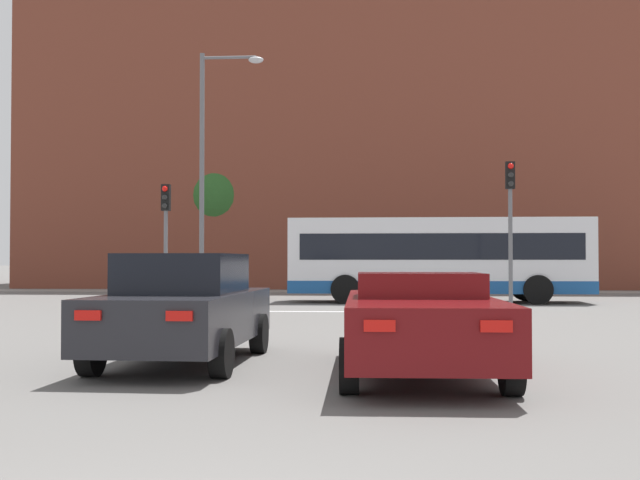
{
  "coord_description": "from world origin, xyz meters",
  "views": [
    {
      "loc": [
        1.16,
        -3.61,
        1.51
      ],
      "look_at": [
        -0.85,
        22.79,
        2.17
      ],
      "focal_mm": 45.0,
      "sensor_mm": 36.0,
      "label": 1
    }
  ],
  "objects_px": {
    "traffic_light_near_right": "(510,211)",
    "pedestrian_walking_east": "(445,270)",
    "traffic_light_near_left": "(166,225)",
    "street_lamp_junction": "(211,154)",
    "bus_crossing_lead": "(438,258)",
    "pedestrian_walking_west": "(394,272)",
    "car_roadster_right": "(420,321)",
    "pedestrian_waiting": "(367,271)",
    "car_saloon_left": "(184,308)"
  },
  "relations": [
    {
      "from": "traffic_light_near_right",
      "to": "pedestrian_walking_east",
      "type": "bearing_deg",
      "value": 92.91
    },
    {
      "from": "traffic_light_near_left",
      "to": "street_lamp_junction",
      "type": "distance_m",
      "value": 3.57
    },
    {
      "from": "bus_crossing_lead",
      "to": "pedestrian_walking_east",
      "type": "height_order",
      "value": "bus_crossing_lead"
    },
    {
      "from": "traffic_light_near_right",
      "to": "pedestrian_walking_east",
      "type": "relative_size",
      "value": 2.5
    },
    {
      "from": "traffic_light_near_left",
      "to": "traffic_light_near_right",
      "type": "relative_size",
      "value": 0.87
    },
    {
      "from": "street_lamp_junction",
      "to": "pedestrian_walking_west",
      "type": "distance_m",
      "value": 14.77
    },
    {
      "from": "traffic_light_near_left",
      "to": "pedestrian_walking_east",
      "type": "relative_size",
      "value": 2.16
    },
    {
      "from": "traffic_light_near_left",
      "to": "street_lamp_junction",
      "type": "height_order",
      "value": "street_lamp_junction"
    },
    {
      "from": "car_roadster_right",
      "to": "pedestrian_waiting",
      "type": "height_order",
      "value": "pedestrian_waiting"
    },
    {
      "from": "car_saloon_left",
      "to": "bus_crossing_lead",
      "type": "bearing_deg",
      "value": 75.43
    },
    {
      "from": "car_roadster_right",
      "to": "pedestrian_waiting",
      "type": "xyz_separation_m",
      "value": [
        -1.15,
        27.29,
        0.27
      ]
    },
    {
      "from": "pedestrian_walking_west",
      "to": "pedestrian_waiting",
      "type": "bearing_deg",
      "value": -40.5
    },
    {
      "from": "traffic_light_near_left",
      "to": "pedestrian_walking_west",
      "type": "xyz_separation_m",
      "value": [
        7.14,
        15.16,
        -1.65
      ]
    },
    {
      "from": "car_saloon_left",
      "to": "car_roadster_right",
      "type": "distance_m",
      "value": 3.5
    },
    {
      "from": "car_saloon_left",
      "to": "traffic_light_near_right",
      "type": "relative_size",
      "value": 1.04
    },
    {
      "from": "car_saloon_left",
      "to": "pedestrian_walking_east",
      "type": "relative_size",
      "value": 2.59
    },
    {
      "from": "car_roadster_right",
      "to": "traffic_light_near_left",
      "type": "distance_m",
      "value": 15.05
    },
    {
      "from": "pedestrian_waiting",
      "to": "pedestrian_walking_east",
      "type": "bearing_deg",
      "value": -48.81
    },
    {
      "from": "pedestrian_waiting",
      "to": "car_saloon_left",
      "type": "bearing_deg",
      "value": -148.93
    },
    {
      "from": "bus_crossing_lead",
      "to": "traffic_light_near_left",
      "type": "bearing_deg",
      "value": -59.68
    },
    {
      "from": "pedestrian_walking_west",
      "to": "car_roadster_right",
      "type": "bearing_deg",
      "value": 9.81
    },
    {
      "from": "traffic_light_near_left",
      "to": "traffic_light_near_right",
      "type": "xyz_separation_m",
      "value": [
        10.27,
        -0.03,
        0.37
      ]
    },
    {
      "from": "car_roadster_right",
      "to": "bus_crossing_lead",
      "type": "xyz_separation_m",
      "value": [
        1.52,
        18.18,
        0.88
      ]
    },
    {
      "from": "car_roadster_right",
      "to": "traffic_light_near_right",
      "type": "relative_size",
      "value": 1.12
    },
    {
      "from": "car_roadster_right",
      "to": "bus_crossing_lead",
      "type": "distance_m",
      "value": 18.26
    },
    {
      "from": "street_lamp_junction",
      "to": "pedestrian_walking_west",
      "type": "xyz_separation_m",
      "value": [
        6.27,
        12.73,
        -4.11
      ]
    },
    {
      "from": "traffic_light_near_left",
      "to": "pedestrian_walking_west",
      "type": "relative_size",
      "value": 2.38
    },
    {
      "from": "pedestrian_waiting",
      "to": "pedestrian_walking_west",
      "type": "relative_size",
      "value": 1.04
    },
    {
      "from": "pedestrian_walking_east",
      "to": "traffic_light_near_left",
      "type": "bearing_deg",
      "value": -81.49
    },
    {
      "from": "pedestrian_walking_west",
      "to": "bus_crossing_lead",
      "type": "bearing_deg",
      "value": 17.8
    },
    {
      "from": "car_saloon_left",
      "to": "street_lamp_junction",
      "type": "xyz_separation_m",
      "value": [
        -2.75,
        14.69,
        4.23
      ]
    },
    {
      "from": "car_saloon_left",
      "to": "pedestrian_walking_east",
      "type": "height_order",
      "value": "pedestrian_walking_east"
    },
    {
      "from": "car_roadster_right",
      "to": "street_lamp_junction",
      "type": "relative_size",
      "value": 0.58
    },
    {
      "from": "bus_crossing_lead",
      "to": "pedestrian_waiting",
      "type": "xyz_separation_m",
      "value": [
        -2.67,
        9.12,
        -0.61
      ]
    },
    {
      "from": "traffic_light_near_right",
      "to": "pedestrian_walking_west",
      "type": "relative_size",
      "value": 2.75
    },
    {
      "from": "bus_crossing_lead",
      "to": "pedestrian_walking_east",
      "type": "bearing_deg",
      "value": 173.89
    },
    {
      "from": "traffic_light_near_right",
      "to": "street_lamp_junction",
      "type": "xyz_separation_m",
      "value": [
        -9.39,
        2.47,
        2.1
      ]
    },
    {
      "from": "street_lamp_junction",
      "to": "pedestrian_waiting",
      "type": "height_order",
      "value": "street_lamp_junction"
    },
    {
      "from": "car_roadster_right",
      "to": "traffic_light_near_left",
      "type": "relative_size",
      "value": 1.29
    },
    {
      "from": "traffic_light_near_right",
      "to": "pedestrian_walking_west",
      "type": "xyz_separation_m",
      "value": [
        -3.12,
        15.19,
        -2.01
      ]
    },
    {
      "from": "street_lamp_junction",
      "to": "pedestrian_walking_east",
      "type": "relative_size",
      "value": 4.79
    },
    {
      "from": "bus_crossing_lead",
      "to": "traffic_light_near_left",
      "type": "xyz_separation_m",
      "value": [
        -8.52,
        -4.98,
        0.99
      ]
    },
    {
      "from": "bus_crossing_lead",
      "to": "traffic_light_near_right",
      "type": "xyz_separation_m",
      "value": [
        1.75,
        -5.02,
        1.35
      ]
    },
    {
      "from": "car_roadster_right",
      "to": "traffic_light_near_right",
      "type": "height_order",
      "value": "traffic_light_near_right"
    },
    {
      "from": "pedestrian_walking_east",
      "to": "pedestrian_walking_west",
      "type": "height_order",
      "value": "pedestrian_walking_east"
    },
    {
      "from": "street_lamp_junction",
      "to": "pedestrian_walking_east",
      "type": "height_order",
      "value": "street_lamp_junction"
    },
    {
      "from": "street_lamp_junction",
      "to": "car_saloon_left",
      "type": "bearing_deg",
      "value": -79.38
    },
    {
      "from": "bus_crossing_lead",
      "to": "traffic_light_near_right",
      "type": "relative_size",
      "value": 2.4
    },
    {
      "from": "street_lamp_junction",
      "to": "pedestrian_walking_east",
      "type": "bearing_deg",
      "value": 54.21
    },
    {
      "from": "bus_crossing_lead",
      "to": "pedestrian_walking_west",
      "type": "bearing_deg",
      "value": -172.3
    }
  ]
}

